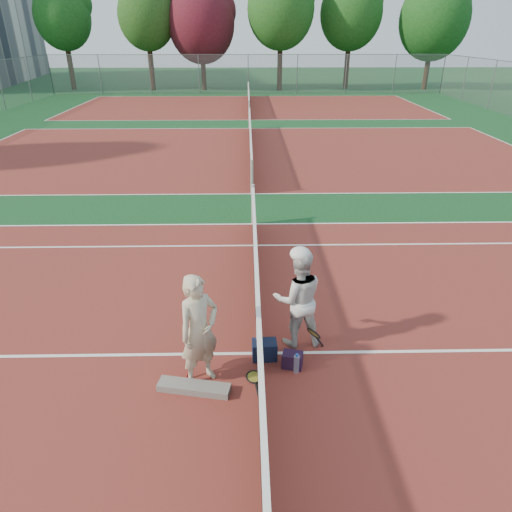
# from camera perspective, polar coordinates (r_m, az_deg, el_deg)

# --- Properties ---
(ground) EXTENTS (130.00, 130.00, 0.00)m
(ground) POSITION_cam_1_polar(r_m,az_deg,el_deg) (7.48, 0.22, -12.09)
(ground) COLOR #113E1B
(ground) RESTS_ON ground
(court_main) EXTENTS (23.77, 10.97, 0.01)m
(court_main) POSITION_cam_1_polar(r_m,az_deg,el_deg) (7.48, 0.22, -12.07)
(court_main) COLOR maroon
(court_main) RESTS_ON ground
(court_far_a) EXTENTS (23.77, 10.97, 0.01)m
(court_far_a) POSITION_cam_1_polar(r_m,az_deg,el_deg) (19.92, -0.70, 12.78)
(court_far_a) COLOR maroon
(court_far_a) RESTS_ON ground
(court_far_b) EXTENTS (23.77, 10.97, 0.01)m
(court_far_b) POSITION_cam_1_polar(r_m,az_deg,el_deg) (33.19, -0.91, 18.21)
(court_far_b) COLOR maroon
(court_far_b) RESTS_ON ground
(net_main) EXTENTS (0.10, 10.98, 1.02)m
(net_main) POSITION_cam_1_polar(r_m,az_deg,el_deg) (7.18, 0.22, -8.90)
(net_main) COLOR black
(net_main) RESTS_ON ground
(net_far_a) EXTENTS (0.10, 10.98, 1.02)m
(net_far_a) POSITION_cam_1_polar(r_m,az_deg,el_deg) (19.80, -0.71, 14.20)
(net_far_a) COLOR black
(net_far_a) RESTS_ON ground
(net_far_b) EXTENTS (0.10, 10.98, 1.02)m
(net_far_b) POSITION_cam_1_polar(r_m,az_deg,el_deg) (33.13, -0.92, 19.08)
(net_far_b) COLOR black
(net_far_b) RESTS_ON ground
(fence_back) EXTENTS (32.00, 0.06, 3.00)m
(fence_back) POSITION_cam_1_polar(r_m,az_deg,el_deg) (39.99, -0.99, 21.74)
(fence_back) COLOR slate
(fence_back) RESTS_ON ground
(player_a) EXTENTS (0.75, 0.73, 1.74)m
(player_a) POSITION_cam_1_polar(r_m,az_deg,el_deg) (6.53, -7.13, -9.29)
(player_a) COLOR beige
(player_a) RESTS_ON ground
(player_b) EXTENTS (0.87, 0.71, 1.67)m
(player_b) POSITION_cam_1_polar(r_m,az_deg,el_deg) (7.30, 5.30, -5.34)
(player_b) COLOR silver
(player_b) RESTS_ON ground
(racket_red) EXTENTS (0.43, 0.45, 0.52)m
(racket_red) POSITION_cam_1_polar(r_m,az_deg,el_deg) (7.06, -7.44, -12.38)
(racket_red) COLOR maroon
(racket_red) RESTS_ON ground
(racket_black_held) EXTENTS (0.45, 0.45, 0.51)m
(racket_black_held) POSITION_cam_1_polar(r_m,az_deg,el_deg) (7.38, 7.17, -10.46)
(racket_black_held) COLOR black
(racket_black_held) RESTS_ON ground
(racket_spare) EXTENTS (0.36, 0.64, 0.04)m
(racket_spare) POSITION_cam_1_polar(r_m,az_deg,el_deg) (7.03, -0.26, -14.84)
(racket_spare) COLOR black
(racket_spare) RESTS_ON ground
(sports_bag_navy) EXTENTS (0.40, 0.28, 0.30)m
(sports_bag_navy) POSITION_cam_1_polar(r_m,az_deg,el_deg) (7.31, 1.06, -11.65)
(sports_bag_navy) COLOR black
(sports_bag_navy) RESTS_ON ground
(sports_bag_purple) EXTENTS (0.35, 0.28, 0.25)m
(sports_bag_purple) POSITION_cam_1_polar(r_m,az_deg,el_deg) (7.18, 4.57, -12.83)
(sports_bag_purple) COLOR black
(sports_bag_purple) RESTS_ON ground
(net_cover_canvas) EXTENTS (1.07, 0.43, 0.11)m
(net_cover_canvas) POSITION_cam_1_polar(r_m,az_deg,el_deg) (6.87, -7.76, -15.98)
(net_cover_canvas) COLOR slate
(net_cover_canvas) RESTS_ON ground
(water_bottle) EXTENTS (0.09, 0.09, 0.30)m
(water_bottle) POSITION_cam_1_polar(r_m,az_deg,el_deg) (7.07, 5.08, -13.31)
(water_bottle) COLOR silver
(water_bottle) RESTS_ON ground
(tree_back_0) EXTENTS (4.63, 4.63, 8.42)m
(tree_back_0) POSITION_cam_1_polar(r_m,az_deg,el_deg) (46.06, -23.04, 25.79)
(tree_back_0) COLOR #382314
(tree_back_0) RESTS_ON ground
(tree_back_1) EXTENTS (4.69, 4.69, 8.49)m
(tree_back_1) POSITION_cam_1_polar(r_m,az_deg,el_deg) (43.60, -13.52, 27.10)
(tree_back_1) COLOR #382314
(tree_back_1) RESTS_ON ground
(tree_back_maroon) EXTENTS (5.60, 5.60, 8.49)m
(tree_back_maroon) POSITION_cam_1_polar(r_m,az_deg,el_deg) (43.19, -6.87, 26.91)
(tree_back_maroon) COLOR #382314
(tree_back_maroon) RESTS_ON ground
(tree_back_3) EXTENTS (5.52, 5.52, 9.50)m
(tree_back_3) POSITION_cam_1_polar(r_m,az_deg,el_deg) (42.58, 3.13, 28.45)
(tree_back_3) COLOR #382314
(tree_back_3) RESTS_ON ground
(tree_back_4) EXTENTS (5.29, 5.29, 9.13)m
(tree_back_4) POSITION_cam_1_polar(r_m,az_deg,el_deg) (44.81, 11.80, 27.60)
(tree_back_4) COLOR #382314
(tree_back_4) RESTS_ON ground
(tree_back_5) EXTENTS (5.77, 5.77, 8.91)m
(tree_back_5) POSITION_cam_1_polar(r_m,az_deg,el_deg) (45.68, 21.41, 25.85)
(tree_back_5) COLOR #382314
(tree_back_5) RESTS_ON ground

